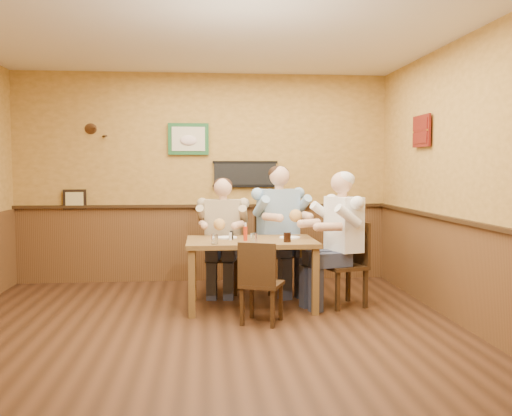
% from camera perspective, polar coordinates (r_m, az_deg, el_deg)
% --- Properties ---
extents(room, '(5.02, 5.03, 2.81)m').
position_cam_1_polar(room, '(5.42, -3.81, 5.65)').
color(room, black).
rests_on(room, ground).
extents(dining_table, '(1.40, 0.90, 0.75)m').
position_cam_1_polar(dining_table, '(6.25, -0.50, -4.02)').
color(dining_table, brown).
rests_on(dining_table, ground).
extents(chair_back_left, '(0.46, 0.46, 0.89)m').
position_cam_1_polar(chair_back_left, '(7.02, -3.29, -4.91)').
color(chair_back_left, '#362311').
rests_on(chair_back_left, ground).
extents(chair_back_right, '(0.57, 0.57, 0.98)m').
position_cam_1_polar(chair_back_right, '(7.08, 2.23, -4.45)').
color(chair_back_right, '#362311').
rests_on(chair_back_right, ground).
extents(chair_right_end, '(0.54, 0.54, 0.94)m').
position_cam_1_polar(chair_right_end, '(6.41, 8.72, -5.58)').
color(chair_right_end, '#362311').
rests_on(chair_right_end, ground).
extents(chair_near_side, '(0.49, 0.49, 0.82)m').
position_cam_1_polar(chair_near_side, '(5.66, 0.58, -7.41)').
color(chair_near_side, '#362311').
rests_on(chair_near_side, ground).
extents(diner_tan_shirt, '(0.66, 0.66, 1.27)m').
position_cam_1_polar(diner_tan_shirt, '(6.99, -3.29, -3.37)').
color(diner_tan_shirt, tan).
rests_on(diner_tan_shirt, ground).
extents(diner_blue_polo, '(0.81, 0.81, 1.40)m').
position_cam_1_polar(diner_blue_polo, '(7.05, 2.24, -2.76)').
color(diner_blue_polo, '#84A7C6').
rests_on(diner_blue_polo, ground).
extents(diner_white_elder, '(0.78, 0.78, 1.34)m').
position_cam_1_polar(diner_white_elder, '(6.38, 8.74, -3.80)').
color(diner_white_elder, white).
rests_on(diner_white_elder, ground).
extents(water_glass_left, '(0.09, 0.09, 0.11)m').
position_cam_1_polar(water_glass_left, '(5.88, -4.15, -3.11)').
color(water_glass_left, white).
rests_on(water_glass_left, dining_table).
extents(water_glass_mid, '(0.08, 0.08, 0.11)m').
position_cam_1_polar(water_glass_mid, '(5.90, -0.22, -3.06)').
color(water_glass_mid, white).
rests_on(water_glass_mid, dining_table).
extents(cola_tumbler, '(0.08, 0.08, 0.10)m').
position_cam_1_polar(cola_tumbler, '(6.04, 3.14, -2.94)').
color(cola_tumbler, black).
rests_on(cola_tumbler, dining_table).
extents(hot_sauce_bottle, '(0.05, 0.05, 0.17)m').
position_cam_1_polar(hot_sauce_bottle, '(6.14, -1.06, -2.48)').
color(hot_sauce_bottle, red).
rests_on(hot_sauce_bottle, dining_table).
extents(salt_shaker, '(0.04, 0.04, 0.08)m').
position_cam_1_polar(salt_shaker, '(6.20, -2.58, -2.85)').
color(salt_shaker, silver).
rests_on(salt_shaker, dining_table).
extents(pepper_shaker, '(0.05, 0.05, 0.10)m').
position_cam_1_polar(pepper_shaker, '(6.24, -2.46, -2.74)').
color(pepper_shaker, black).
rests_on(pepper_shaker, dining_table).
extents(plate_far_left, '(0.27, 0.27, 0.02)m').
position_cam_1_polar(plate_far_left, '(6.38, -2.94, -2.96)').
color(plate_far_left, white).
rests_on(plate_far_left, dining_table).
extents(plate_far_right, '(0.29, 0.29, 0.02)m').
position_cam_1_polar(plate_far_right, '(6.38, 3.40, -2.96)').
color(plate_far_right, white).
rests_on(plate_far_right, dining_table).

